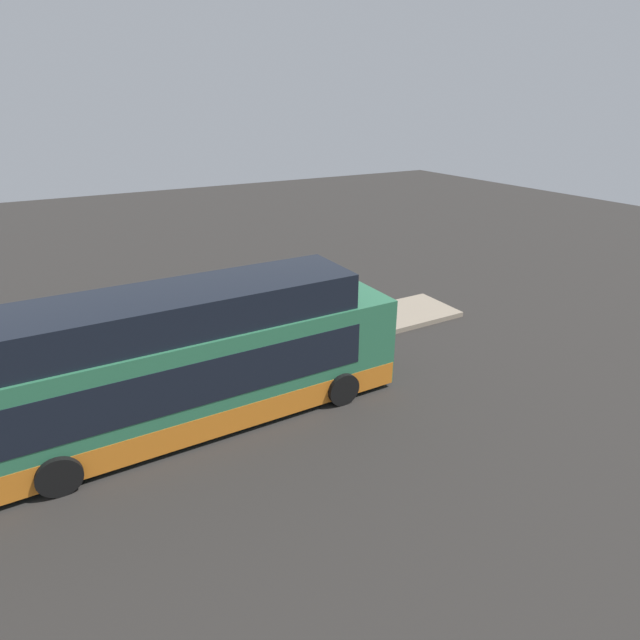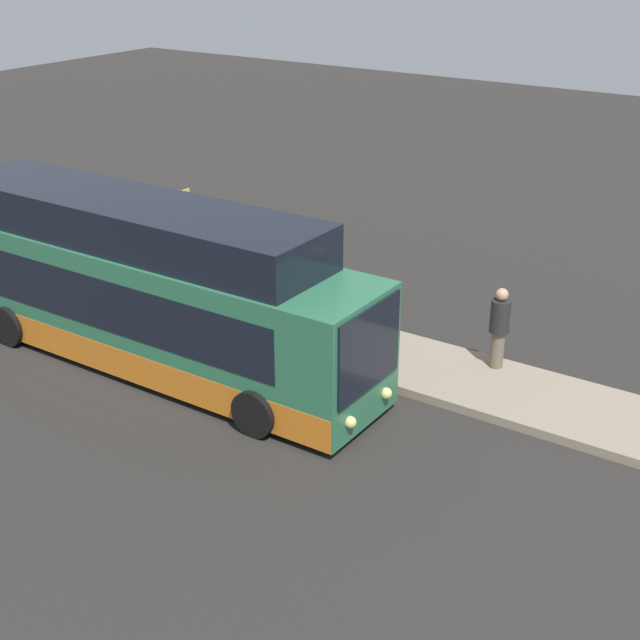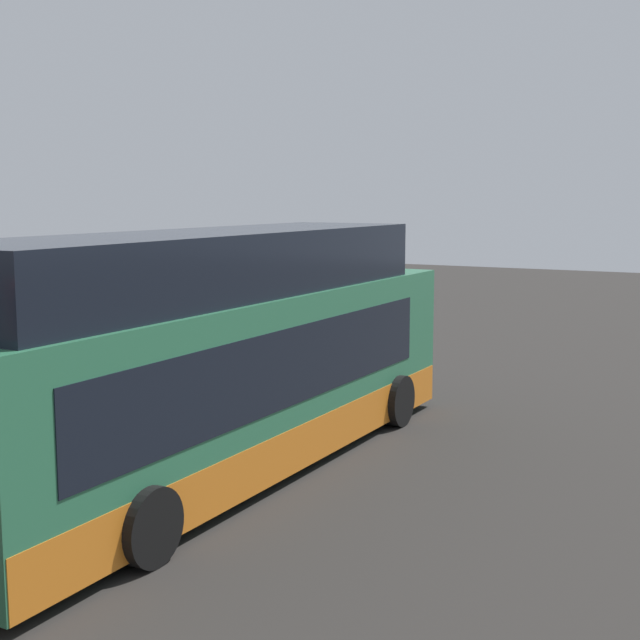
% 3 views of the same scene
% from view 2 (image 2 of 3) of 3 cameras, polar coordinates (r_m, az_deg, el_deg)
% --- Properties ---
extents(ground, '(80.00, 80.00, 0.00)m').
position_cam_2_polar(ground, '(19.93, -7.14, -3.57)').
color(ground, '#2B2826').
extents(platform, '(20.00, 2.49, 0.19)m').
position_cam_2_polar(platform, '(21.87, -2.33, -0.48)').
color(platform, gray).
rests_on(platform, ground).
extents(bus_lead, '(11.41, 2.75, 3.79)m').
position_cam_2_polar(bus_lead, '(20.11, -11.04, 1.71)').
color(bus_lead, '#2D704C').
rests_on(bus_lead, ground).
extents(passenger_boarding, '(0.57, 0.44, 1.79)m').
position_cam_2_polar(passenger_boarding, '(20.47, 0.17, 1.08)').
color(passenger_boarding, gray).
rests_on(passenger_boarding, platform).
extents(passenger_waiting, '(0.58, 0.58, 1.86)m').
position_cam_2_polar(passenger_waiting, '(19.72, 11.40, -0.33)').
color(passenger_waiting, '#6B604C').
rests_on(passenger_waiting, platform).
extents(suitcase, '(0.40, 0.21, 0.89)m').
position_cam_2_polar(suitcase, '(20.51, 1.58, -0.92)').
color(suitcase, maroon).
rests_on(suitcase, platform).
extents(sign_post, '(0.10, 0.86, 2.61)m').
position_cam_2_polar(sign_post, '(23.98, -8.95, 6.14)').
color(sign_post, '#4C4C51').
rests_on(sign_post, platform).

